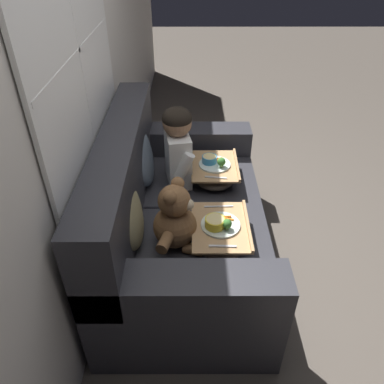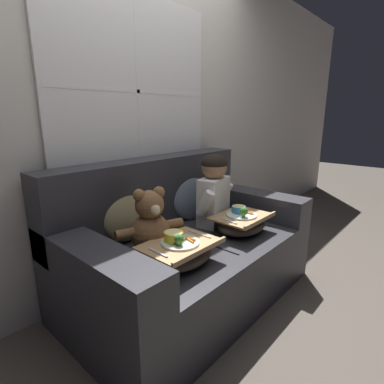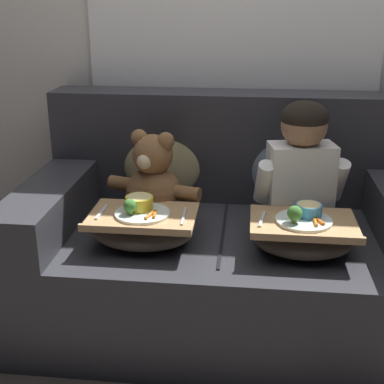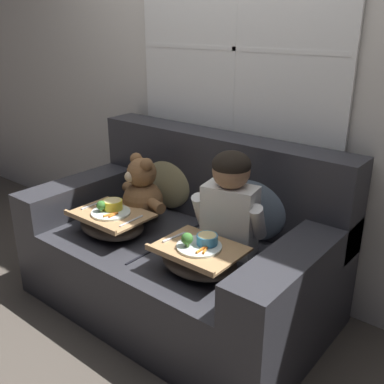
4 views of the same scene
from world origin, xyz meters
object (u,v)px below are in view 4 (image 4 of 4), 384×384
couch (185,249)px  throw_pillow_behind_child (255,201)px  throw_pillow_behind_teddy (170,177)px  child_figure (230,198)px  lap_tray_teddy (111,222)px  teddy_bear (142,193)px  lap_tray_child (199,258)px

couch → throw_pillow_behind_child: 0.50m
throw_pillow_behind_child → throw_pillow_behind_teddy: 0.63m
child_figure → lap_tray_teddy: child_figure is taller
throw_pillow_behind_child → throw_pillow_behind_teddy: (-0.63, 0.00, 0.00)m
throw_pillow_behind_child → throw_pillow_behind_teddy: bearing=180.0°
teddy_bear → lap_tray_child: (0.63, -0.25, -0.10)m
throw_pillow_behind_teddy → lap_tray_teddy: (-0.00, -0.50, -0.13)m
couch → lap_tray_teddy: size_ratio=4.00×
child_figure → throw_pillow_behind_teddy: bearing=158.6°
throw_pillow_behind_teddy → couch: bearing=-36.0°
throw_pillow_behind_child → lap_tray_teddy: bearing=-141.8°
couch → throw_pillow_behind_teddy: bearing=144.0°
throw_pillow_behind_teddy → teddy_bear: 0.25m
couch → child_figure: child_figure is taller
throw_pillow_behind_teddy → child_figure: (0.63, -0.25, 0.09)m
throw_pillow_behind_teddy → lap_tray_teddy: bearing=-90.1°
couch → throw_pillow_behind_child: bearing=36.0°
couch → lap_tray_teddy: bearing=-139.6°
throw_pillow_behind_child → lap_tray_teddy: throw_pillow_behind_child is taller
throw_pillow_behind_child → lap_tray_child: throw_pillow_behind_child is taller
throw_pillow_behind_child → lap_tray_teddy: size_ratio=1.06×
throw_pillow_behind_child → child_figure: child_figure is taller
throw_pillow_behind_child → lap_tray_teddy: (-0.63, -0.50, -0.13)m
child_figure → lap_tray_child: size_ratio=1.34×
child_figure → lap_tray_child: 0.34m
child_figure → lap_tray_teddy: 0.71m
throw_pillow_behind_child → teddy_bear: (-0.63, -0.25, -0.03)m
teddy_bear → throw_pillow_behind_teddy: bearing=89.6°
throw_pillow_behind_teddy → lap_tray_teddy: 0.51m
throw_pillow_behind_child → throw_pillow_behind_teddy: size_ratio=1.10×
teddy_bear → lap_tray_child: teddy_bear is taller
lap_tray_child → lap_tray_teddy: bearing=180.0°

